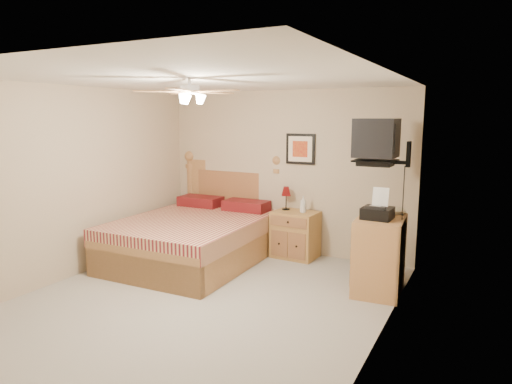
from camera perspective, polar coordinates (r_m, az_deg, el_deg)
floor at (r=5.48m, az=-6.44°, el=-13.21°), size 4.50×4.50×0.00m
ceiling at (r=5.08m, az=-6.97°, el=13.83°), size 4.00×4.50×0.04m
wall_back at (r=7.09m, az=3.57°, el=2.48°), size 4.00×0.04×2.50m
wall_front at (r=3.55m, az=-27.63°, el=-5.58°), size 4.00×0.04×2.50m
wall_left at (r=6.46m, az=-21.54°, el=1.17°), size 0.04×4.50×2.50m
wall_right at (r=4.35m, az=15.68°, el=-2.24°), size 0.04×4.50×2.50m
bed at (r=6.66m, az=-7.96°, el=-2.28°), size 1.84×2.39×1.53m
nightstand at (r=6.92m, az=4.94°, el=-5.30°), size 0.67×0.52×0.70m
table_lamp at (r=6.94m, az=3.78°, el=-0.79°), size 0.24×0.24×0.35m
lotion_bottle at (r=6.77m, az=5.92°, el=-1.53°), size 0.12×0.12×0.25m
framed_picture at (r=6.93m, az=5.59°, el=5.37°), size 0.46×0.04×0.46m
dresser at (r=5.73m, az=15.17°, el=-7.61°), size 0.60×0.81×0.92m
fax_machine at (r=5.51m, az=14.99°, el=-1.44°), size 0.35×0.37×0.36m
magazine_lower at (r=5.90m, az=16.00°, el=-2.44°), size 0.28×0.31×0.02m
magazine_upper at (r=5.92m, az=16.13°, el=-2.18°), size 0.28×0.33×0.02m
wall_tv at (r=5.64m, az=16.29°, el=6.06°), size 0.56×0.46×0.58m
ceiling_fan at (r=4.90m, az=-8.29°, el=12.32°), size 1.14×1.14×0.28m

